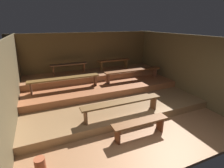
{
  "coord_description": "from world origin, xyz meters",
  "views": [
    {
      "loc": [
        -2.09,
        -2.25,
        2.74
      ],
      "look_at": [
        0.28,
        3.31,
        0.55
      ],
      "focal_mm": 27.22,
      "sensor_mm": 36.0,
      "label": 1
    }
  ],
  "objects_px": {
    "bench_upper_left": "(69,66)",
    "pail_floor": "(40,165)",
    "bench_middle_right": "(133,71)",
    "bench_upper_right": "(114,62)",
    "bench_middle_left": "(65,80)",
    "bench_floor_center": "(140,124)",
    "bench_lower_center": "(122,104)"
  },
  "relations": [
    {
      "from": "bench_floor_center",
      "to": "bench_upper_right",
      "type": "relative_size",
      "value": 0.99
    },
    {
      "from": "bench_floor_center",
      "to": "bench_middle_left",
      "type": "relative_size",
      "value": 0.6
    },
    {
      "from": "bench_middle_right",
      "to": "pail_floor",
      "type": "bearing_deg",
      "value": -140.88
    },
    {
      "from": "bench_upper_right",
      "to": "pail_floor",
      "type": "relative_size",
      "value": 4.84
    },
    {
      "from": "bench_upper_left",
      "to": "bench_floor_center",
      "type": "bearing_deg",
      "value": -75.67
    },
    {
      "from": "bench_floor_center",
      "to": "bench_middle_right",
      "type": "distance_m",
      "value": 3.21
    },
    {
      "from": "bench_middle_left",
      "to": "bench_upper_left",
      "type": "distance_m",
      "value": 1.22
    },
    {
      "from": "bench_lower_center",
      "to": "bench_upper_left",
      "type": "bearing_deg",
      "value": 105.3
    },
    {
      "from": "bench_lower_center",
      "to": "bench_floor_center",
      "type": "bearing_deg",
      "value": -79.94
    },
    {
      "from": "bench_lower_center",
      "to": "bench_middle_left",
      "type": "distance_m",
      "value": 2.45
    },
    {
      "from": "bench_middle_left",
      "to": "bench_middle_right",
      "type": "distance_m",
      "value": 2.78
    },
    {
      "from": "bench_middle_left",
      "to": "bench_upper_left",
      "type": "height_order",
      "value": "bench_upper_left"
    },
    {
      "from": "bench_upper_left",
      "to": "pail_floor",
      "type": "bearing_deg",
      "value": -107.65
    },
    {
      "from": "bench_middle_right",
      "to": "bench_upper_left",
      "type": "distance_m",
      "value": 2.69
    },
    {
      "from": "bench_floor_center",
      "to": "bench_middle_right",
      "type": "relative_size",
      "value": 0.6
    },
    {
      "from": "bench_floor_center",
      "to": "bench_lower_center",
      "type": "relative_size",
      "value": 0.63
    },
    {
      "from": "bench_floor_center",
      "to": "bench_upper_left",
      "type": "xyz_separation_m",
      "value": [
        -1.02,
        4.0,
        0.7
      ]
    },
    {
      "from": "pail_floor",
      "to": "bench_middle_left",
      "type": "bearing_deg",
      "value": 72.29
    },
    {
      "from": "bench_upper_left",
      "to": "bench_upper_right",
      "type": "height_order",
      "value": "same"
    },
    {
      "from": "bench_upper_right",
      "to": "bench_middle_left",
      "type": "bearing_deg",
      "value": -154.67
    },
    {
      "from": "bench_middle_right",
      "to": "bench_upper_left",
      "type": "bearing_deg",
      "value": 154.67
    },
    {
      "from": "bench_upper_left",
      "to": "bench_upper_right",
      "type": "xyz_separation_m",
      "value": [
        2.06,
        0.0,
        0.0
      ]
    },
    {
      "from": "bench_lower_center",
      "to": "bench_upper_right",
      "type": "bearing_deg",
      "value": 70.13
    },
    {
      "from": "bench_lower_center",
      "to": "bench_upper_left",
      "type": "xyz_separation_m",
      "value": [
        -0.89,
        3.25,
        0.45
      ]
    },
    {
      "from": "bench_middle_left",
      "to": "bench_upper_right",
      "type": "bearing_deg",
      "value": 25.33
    },
    {
      "from": "bench_floor_center",
      "to": "bench_lower_center",
      "type": "height_order",
      "value": "bench_lower_center"
    },
    {
      "from": "bench_middle_right",
      "to": "bench_upper_right",
      "type": "bearing_deg",
      "value": 107.5
    },
    {
      "from": "bench_floor_center",
      "to": "bench_middle_left",
      "type": "bearing_deg",
      "value": 115.87
    },
    {
      "from": "bench_upper_right",
      "to": "bench_floor_center",
      "type": "bearing_deg",
      "value": -104.57
    },
    {
      "from": "bench_upper_left",
      "to": "pail_floor",
      "type": "height_order",
      "value": "bench_upper_left"
    },
    {
      "from": "bench_floor_center",
      "to": "bench_lower_center",
      "type": "bearing_deg",
      "value": 100.06
    },
    {
      "from": "bench_middle_left",
      "to": "pail_floor",
      "type": "height_order",
      "value": "bench_middle_left"
    }
  ]
}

